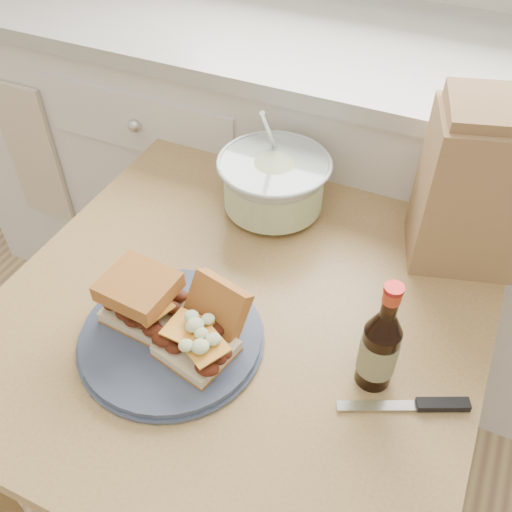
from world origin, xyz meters
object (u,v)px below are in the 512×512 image
at_px(coleslaw_bowl, 274,186).
at_px(paper_bag, 487,193).
at_px(plate, 171,338).
at_px(beer_bottle, 380,347).
at_px(dining_table, 240,344).

xyz_separation_m(coleslaw_bowl, paper_bag, (0.41, 0.03, 0.09)).
bearing_deg(coleslaw_bowl, plate, -92.26).
relative_size(plate, paper_bag, 1.01).
height_order(beer_bottle, paper_bag, paper_bag).
relative_size(dining_table, coleslaw_bowl, 3.65).
bearing_deg(beer_bottle, paper_bag, 56.47).
xyz_separation_m(coleslaw_bowl, beer_bottle, (0.32, -0.33, 0.02)).
distance_m(beer_bottle, paper_bag, 0.38).
bearing_deg(beer_bottle, dining_table, 150.65).
bearing_deg(plate, dining_table, 57.31).
height_order(coleslaw_bowl, paper_bag, paper_bag).
height_order(dining_table, paper_bag, paper_bag).
height_order(coleslaw_bowl, beer_bottle, coleslaw_bowl).
bearing_deg(coleslaw_bowl, dining_table, -78.69).
bearing_deg(plate, beer_bottle, 12.07).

